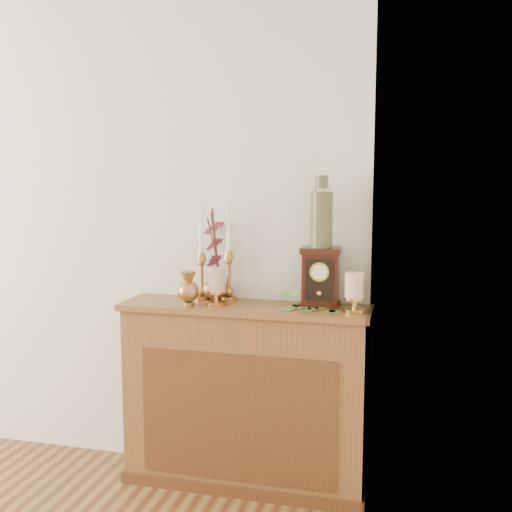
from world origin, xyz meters
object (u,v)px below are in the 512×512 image
(candlestick_left, at_px, (201,268))
(mantel_clock, at_px, (321,278))
(bud_vase, at_px, (188,289))
(ginger_jar, at_px, (215,258))
(candlestick_center, at_px, (229,267))
(ceramic_vase, at_px, (321,215))

(candlestick_left, distance_m, mantel_clock, 0.61)
(bud_vase, height_order, mantel_clock, mantel_clock)
(candlestick_left, xyz_separation_m, bud_vase, (-0.01, -0.16, -0.08))
(bud_vase, distance_m, ginger_jar, 0.25)
(ginger_jar, distance_m, mantel_clock, 0.56)
(candlestick_center, xyz_separation_m, bud_vase, (-0.15, -0.18, -0.09))
(candlestick_left, bearing_deg, ceramic_vase, -0.32)
(candlestick_left, height_order, ginger_jar, candlestick_left)
(bud_vase, bearing_deg, ginger_jar, 70.12)
(candlestick_center, xyz_separation_m, ceramic_vase, (0.47, -0.02, 0.27))
(candlestick_center, bearing_deg, candlestick_left, -172.91)
(candlestick_left, bearing_deg, candlestick_center, 7.09)
(candlestick_center, bearing_deg, bud_vase, -129.77)
(ginger_jar, bearing_deg, candlestick_center, -12.88)
(candlestick_left, height_order, mantel_clock, candlestick_left)
(ceramic_vase, bearing_deg, ginger_jar, 175.99)
(mantel_clock, distance_m, ceramic_vase, 0.30)
(candlestick_left, xyz_separation_m, ginger_jar, (0.06, 0.04, 0.05))
(candlestick_left, bearing_deg, bud_vase, -93.60)
(ceramic_vase, bearing_deg, candlestick_left, 179.68)
(candlestick_left, bearing_deg, ginger_jar, 29.89)
(candlestick_left, relative_size, bud_vase, 2.94)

